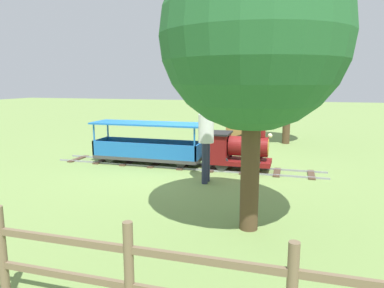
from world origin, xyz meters
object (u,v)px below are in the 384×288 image
object	(u,v)px
park_bench	(232,134)
locomotive	(235,149)
oak_tree_near	(290,49)
oak_tree_far	(254,37)
conductor_person	(206,135)
passenger_car	(148,147)

from	to	relation	value
park_bench	locomotive	bearing A→B (deg)	11.06
oak_tree_near	oak_tree_far	bearing A→B (deg)	-2.53
oak_tree_near	oak_tree_far	distance (m)	7.10
park_bench	oak_tree_far	size ratio (longest dim) A/B	0.37
locomotive	oak_tree_far	distance (m)	3.79
park_bench	oak_tree_far	bearing A→B (deg)	11.90
conductor_person	passenger_car	bearing A→B (deg)	-123.31
passenger_car	locomotive	bearing A→B (deg)	90.00
passenger_car	oak_tree_far	xyz separation A→B (m)	(3.13, 2.80, 2.09)
conductor_person	park_bench	size ratio (longest dim) A/B	1.19
locomotive	conductor_person	distance (m)	1.28
locomotive	park_bench	xyz separation A→B (m)	(-2.64, -0.52, -0.07)
conductor_person	park_bench	bearing A→B (deg)	-178.15
locomotive	oak_tree_far	world-z (taller)	oak_tree_far
conductor_person	oak_tree_near	distance (m)	5.63
park_bench	oak_tree_near	world-z (taller)	oak_tree_near
locomotive	oak_tree_far	xyz separation A→B (m)	(3.13, 0.70, 2.02)
park_bench	passenger_car	bearing A→B (deg)	-31.00
locomotive	conductor_person	world-z (taller)	conductor_person
oak_tree_near	conductor_person	bearing A→B (deg)	-15.53
locomotive	oak_tree_far	size ratio (longest dim) A/B	0.39
locomotive	oak_tree_near	size ratio (longest dim) A/B	0.35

